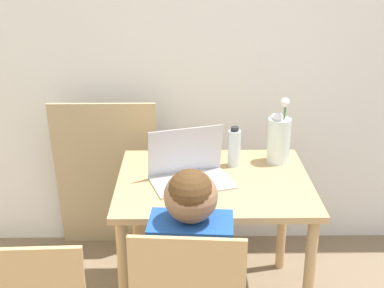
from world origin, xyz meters
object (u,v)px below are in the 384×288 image
at_px(water_bottle, 234,148).
at_px(laptop, 189,169).
at_px(person_seated, 192,262).
at_px(flower_vase, 279,138).

bearing_deg(water_bottle, laptop, -142.56).
xyz_separation_m(laptop, water_bottle, (0.22, 0.17, 0.04)).
height_order(person_seated, flower_vase, person_seated).
bearing_deg(water_bottle, flower_vase, 11.43).
bearing_deg(flower_vase, laptop, -154.28).
xyz_separation_m(laptop, flower_vase, (0.45, 0.22, 0.07)).
distance_m(laptop, flower_vase, 0.51).
bearing_deg(person_seated, flower_vase, -114.06).
bearing_deg(laptop, flower_vase, 8.57).
relative_size(person_seated, water_bottle, 5.17).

